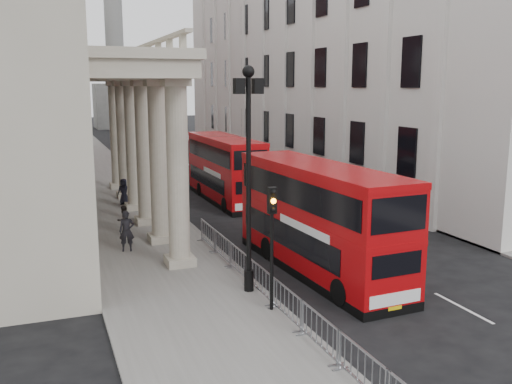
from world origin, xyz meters
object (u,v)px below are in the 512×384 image
bus_far (225,168)px  pedestrian_a (127,231)px  monument_column (114,38)px  pedestrian_b (123,220)px  bus_near (318,217)px  lamp_post_north (124,118)px  pedestrian_c (124,192)px  lamp_post_south (249,165)px  traffic_light (272,226)px  lamp_post_mid (160,132)px

bus_far → pedestrian_a: (-8.04, -10.13, -1.19)m
monument_column → pedestrian_b: monument_column is taller
bus_near → pedestrian_a: bearing=139.1°
lamp_post_north → pedestrian_c: lamp_post_north is taller
lamp_post_south → pedestrian_a: bearing=116.9°
monument_column → pedestrian_c: 72.41m
lamp_post_north → pedestrian_c: (-2.15, -14.30, -3.95)m
traffic_light → pedestrian_c: traffic_light is taller
lamp_post_north → traffic_light: lamp_post_north is taller
lamp_post_south → lamp_post_mid: bearing=90.0°
lamp_post_south → lamp_post_mid: size_ratio=1.00×
lamp_post_north → pedestrian_c: size_ratio=4.93×
lamp_post_south → pedestrian_a: 8.67m
traffic_light → pedestrian_c: (-2.25, 19.72, -2.14)m
monument_column → pedestrian_c: (-8.75, -70.30, -15.02)m
lamp_post_south → pedestrian_b: size_ratio=5.47×
lamp_post_mid → traffic_light: (0.10, -18.02, -1.80)m
bus_far → pedestrian_b: size_ratio=6.62×
monument_column → bus_far: bearing=-91.7°
monument_column → pedestrian_b: (-9.84, -77.97, -15.10)m
lamp_post_south → lamp_post_north: size_ratio=1.00×
traffic_light → pedestrian_a: 9.87m
lamp_post_south → lamp_post_north: 32.00m
bus_far → pedestrian_b: 10.57m
traffic_light → bus_far: size_ratio=0.43×
bus_far → traffic_light: bearing=-103.2°
bus_far → pedestrian_c: 6.83m
pedestrian_b → pedestrian_a: bearing=55.5°
pedestrian_b → traffic_light: bearing=76.1°
lamp_post_south → bus_far: lamp_post_south is taller
traffic_light → bus_near: size_ratio=0.40×
bus_far → pedestrian_a: bearing=-128.6°
lamp_post_mid → pedestrian_b: (-3.24, -5.97, -4.03)m
lamp_post_mid → bus_far: (4.52, 1.07, -2.64)m
lamp_post_north → pedestrian_a: 25.60m
lamp_post_south → pedestrian_c: 18.26m
pedestrian_a → pedestrian_c: (1.36, 10.76, -0.11)m
lamp_post_north → pedestrian_a: lamp_post_north is taller
monument_column → lamp_post_north: bearing=-96.7°
lamp_post_mid → bus_far: lamp_post_mid is taller
bus_far → pedestrian_a: size_ratio=5.27×
bus_far → pedestrian_a: bus_far is taller
lamp_post_mid → bus_near: (3.60, -14.59, -2.53)m
lamp_post_mid → bus_near: 15.24m
monument_column → bus_far: size_ratio=5.39×
pedestrian_c → monument_column: bearing=112.5°
traffic_light → lamp_post_south: bearing=92.8°
bus_near → pedestrian_a: size_ratio=5.58×
traffic_light → pedestrian_b: bearing=105.5°
monument_column → traffic_light: monument_column is taller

